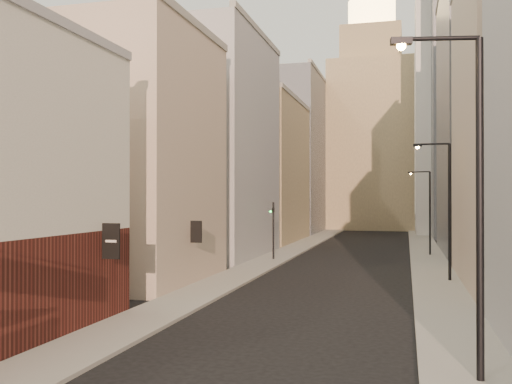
# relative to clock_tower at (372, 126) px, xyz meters

# --- Properties ---
(sidewalk_left) EXTENTS (3.00, 140.00, 0.15)m
(sidewalk_left) POSITION_rel_clock_tower_xyz_m (-5.50, -37.00, -17.56)
(sidewalk_left) COLOR #99968C
(sidewalk_left) RESTS_ON ground
(sidewalk_right) EXTENTS (3.00, 140.00, 0.15)m
(sidewalk_right) POSITION_rel_clock_tower_xyz_m (7.50, -37.00, -17.56)
(sidewalk_right) COLOR #99968C
(sidewalk_right) RESTS_ON ground
(left_bldg_beige) EXTENTS (8.00, 12.00, 16.00)m
(left_bldg_beige) POSITION_rel_clock_tower_xyz_m (-11.00, -66.00, -9.63)
(left_bldg_beige) COLOR #BDA996
(left_bldg_beige) RESTS_ON ground
(left_bldg_grey) EXTENTS (8.00, 16.00, 20.00)m
(left_bldg_grey) POSITION_rel_clock_tower_xyz_m (-11.00, -50.00, -7.63)
(left_bldg_grey) COLOR #A2A2A7
(left_bldg_grey) RESTS_ON ground
(left_bldg_tan) EXTENTS (8.00, 18.00, 17.00)m
(left_bldg_tan) POSITION_rel_clock_tower_xyz_m (-11.00, -32.00, -9.13)
(left_bldg_tan) COLOR #928160
(left_bldg_tan) RESTS_ON ground
(left_bldg_wingrid) EXTENTS (8.00, 20.00, 24.00)m
(left_bldg_wingrid) POSITION_rel_clock_tower_xyz_m (-11.00, -12.00, -5.63)
(left_bldg_wingrid) COLOR gray
(left_bldg_wingrid) RESTS_ON ground
(right_bldg_wingrid) EXTENTS (8.00, 20.00, 26.00)m
(right_bldg_wingrid) POSITION_rel_clock_tower_xyz_m (13.00, -42.00, -4.63)
(right_bldg_wingrid) COLOR gray
(right_bldg_wingrid) RESTS_ON ground
(highrise) EXTENTS (21.00, 23.00, 51.20)m
(highrise) POSITION_rel_clock_tower_xyz_m (19.00, -14.00, 8.02)
(highrise) COLOR gray
(highrise) RESTS_ON ground
(clock_tower) EXTENTS (14.00, 14.00, 44.90)m
(clock_tower) POSITION_rel_clock_tower_xyz_m (0.00, 0.00, 0.00)
(clock_tower) COLOR #928160
(clock_tower) RESTS_ON ground
(white_tower) EXTENTS (8.00, 8.00, 41.50)m
(white_tower) POSITION_rel_clock_tower_xyz_m (11.00, -14.00, 0.97)
(white_tower) COLOR silver
(white_tower) RESTS_ON ground
(streetlamp_near) EXTENTS (2.64, 0.70, 10.15)m
(streetlamp_near) POSITION_rel_clock_tower_xyz_m (7.46, -81.94, -11.84)
(streetlamp_near) COLOR black
(streetlamp_near) RESTS_ON ground
(streetlamp_mid) EXTENTS (2.34, 0.26, 8.90)m
(streetlamp_mid) POSITION_rel_clock_tower_xyz_m (8.11, -61.29, -12.55)
(streetlamp_mid) COLOR black
(streetlamp_mid) RESTS_ON ground
(streetlamp_far) EXTENTS (2.03, 0.57, 7.82)m
(streetlamp_far) POSITION_rel_clock_tower_xyz_m (7.57, -44.87, -13.17)
(streetlamp_far) COLOR black
(streetlamp_far) RESTS_ON ground
(traffic_light_left) EXTENTS (0.61, 0.56, 5.00)m
(traffic_light_left) POSITION_rel_clock_tower_xyz_m (-5.31, -52.13, -14.05)
(traffic_light_left) COLOR black
(traffic_light_left) RESTS_ON ground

